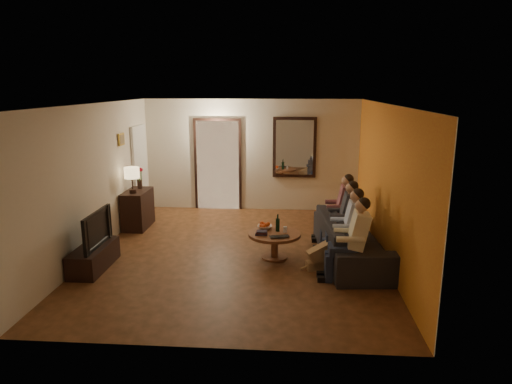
# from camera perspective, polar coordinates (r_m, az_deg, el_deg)

# --- Properties ---
(floor) EXTENTS (5.00, 6.00, 0.01)m
(floor) POSITION_cam_1_polar(r_m,az_deg,el_deg) (8.15, -2.28, -7.65)
(floor) COLOR #432912
(floor) RESTS_ON ground
(ceiling) EXTENTS (5.00, 6.00, 0.01)m
(ceiling) POSITION_cam_1_polar(r_m,az_deg,el_deg) (7.63, -2.46, 10.93)
(ceiling) COLOR white
(ceiling) RESTS_ON back_wall
(back_wall) EXTENTS (5.00, 0.02, 2.60)m
(back_wall) POSITION_cam_1_polar(r_m,az_deg,el_deg) (10.73, -0.55, 4.61)
(back_wall) COLOR beige
(back_wall) RESTS_ON floor
(front_wall) EXTENTS (5.00, 0.02, 2.60)m
(front_wall) POSITION_cam_1_polar(r_m,az_deg,el_deg) (4.92, -6.32, -5.86)
(front_wall) COLOR beige
(front_wall) RESTS_ON floor
(left_wall) EXTENTS (0.02, 6.00, 2.60)m
(left_wall) POSITION_cam_1_polar(r_m,az_deg,el_deg) (8.44, -19.49, 1.50)
(left_wall) COLOR beige
(left_wall) RESTS_ON floor
(right_wall) EXTENTS (0.02, 6.00, 2.60)m
(right_wall) POSITION_cam_1_polar(r_m,az_deg,el_deg) (7.91, 15.95, 1.01)
(right_wall) COLOR beige
(right_wall) RESTS_ON floor
(orange_accent) EXTENTS (0.01, 6.00, 2.60)m
(orange_accent) POSITION_cam_1_polar(r_m,az_deg,el_deg) (7.90, 15.88, 1.01)
(orange_accent) COLOR orange
(orange_accent) RESTS_ON right_wall
(kitchen_doorway) EXTENTS (1.00, 0.06, 2.10)m
(kitchen_doorway) POSITION_cam_1_polar(r_m,az_deg,el_deg) (10.84, -4.78, 3.32)
(kitchen_doorway) COLOR #FFE0A5
(kitchen_doorway) RESTS_ON floor
(door_trim) EXTENTS (1.12, 0.04, 2.22)m
(door_trim) POSITION_cam_1_polar(r_m,az_deg,el_deg) (10.83, -4.79, 3.31)
(door_trim) COLOR black
(door_trim) RESTS_ON floor
(fridge_glimpse) EXTENTS (0.45, 0.03, 1.70)m
(fridge_glimpse) POSITION_cam_1_polar(r_m,az_deg,el_deg) (10.84, -3.46, 2.53)
(fridge_glimpse) COLOR silver
(fridge_glimpse) RESTS_ON floor
(mirror_frame) EXTENTS (1.00, 0.05, 1.40)m
(mirror_frame) POSITION_cam_1_polar(r_m,az_deg,el_deg) (10.62, 4.84, 5.57)
(mirror_frame) COLOR black
(mirror_frame) RESTS_ON back_wall
(mirror_glass) EXTENTS (0.86, 0.02, 1.26)m
(mirror_glass) POSITION_cam_1_polar(r_m,az_deg,el_deg) (10.59, 4.84, 5.55)
(mirror_glass) COLOR white
(mirror_glass) RESTS_ON back_wall
(white_door) EXTENTS (0.06, 0.85, 2.04)m
(white_door) POSITION_cam_1_polar(r_m,az_deg,el_deg) (10.59, -14.27, 2.55)
(white_door) COLOR white
(white_door) RESTS_ON floor
(framed_art) EXTENTS (0.03, 0.28, 0.24)m
(framed_art) POSITION_cam_1_polar(r_m,az_deg,el_deg) (9.54, -16.49, 6.33)
(framed_art) COLOR #B28C33
(framed_art) RESTS_ON left_wall
(art_canvas) EXTENTS (0.01, 0.22, 0.18)m
(art_canvas) POSITION_cam_1_polar(r_m,az_deg,el_deg) (9.53, -16.40, 6.34)
(art_canvas) COLOR brown
(art_canvas) RESTS_ON left_wall
(dresser) EXTENTS (0.45, 0.88, 0.78)m
(dresser) POSITION_cam_1_polar(r_m,az_deg,el_deg) (9.80, -14.57, -2.07)
(dresser) COLOR black
(dresser) RESTS_ON floor
(table_lamp) EXTENTS (0.30, 0.30, 0.54)m
(table_lamp) POSITION_cam_1_polar(r_m,az_deg,el_deg) (9.45, -15.22, 1.45)
(table_lamp) COLOR beige
(table_lamp) RESTS_ON dresser
(flower_vase) EXTENTS (0.14, 0.14, 0.44)m
(flower_vase) POSITION_cam_1_polar(r_m,az_deg,el_deg) (9.87, -14.37, 1.69)
(flower_vase) COLOR red
(flower_vase) RESTS_ON dresser
(tv_stand) EXTENTS (0.45, 1.13, 0.38)m
(tv_stand) POSITION_cam_1_polar(r_m,az_deg,el_deg) (7.89, -19.62, -7.70)
(tv_stand) COLOR black
(tv_stand) RESTS_ON floor
(tv) EXTENTS (1.01, 0.13, 0.58)m
(tv) POSITION_cam_1_polar(r_m,az_deg,el_deg) (7.74, -19.89, -4.38)
(tv) COLOR black
(tv) RESTS_ON tv_stand
(sofa) EXTENTS (2.54, 1.16, 0.72)m
(sofa) POSITION_cam_1_polar(r_m,az_deg,el_deg) (7.95, 11.88, -5.72)
(sofa) COLOR black
(sofa) RESTS_ON floor
(person_a) EXTENTS (0.60, 0.40, 1.20)m
(person_a) POSITION_cam_1_polar(r_m,az_deg,el_deg) (7.02, 12.11, -6.24)
(person_a) COLOR tan
(person_a) RESTS_ON sofa
(person_b) EXTENTS (0.60, 0.40, 1.20)m
(person_b) POSITION_cam_1_polar(r_m,az_deg,el_deg) (7.58, 11.51, -4.74)
(person_b) COLOR tan
(person_b) RESTS_ON sofa
(person_c) EXTENTS (0.60, 0.40, 1.20)m
(person_c) POSITION_cam_1_polar(r_m,az_deg,el_deg) (8.15, 10.99, -3.45)
(person_c) COLOR tan
(person_c) RESTS_ON sofa
(person_d) EXTENTS (0.60, 0.40, 1.20)m
(person_d) POSITION_cam_1_polar(r_m,az_deg,el_deg) (8.72, 10.54, -2.32)
(person_d) COLOR tan
(person_d) RESTS_ON sofa
(dog) EXTENTS (0.60, 0.38, 0.56)m
(dog) POSITION_cam_1_polar(r_m,az_deg,el_deg) (7.46, 8.26, -7.51)
(dog) COLOR olive
(dog) RESTS_ON floor
(coffee_table) EXTENTS (1.11, 1.11, 0.45)m
(coffee_table) POSITION_cam_1_polar(r_m,az_deg,el_deg) (7.87, 2.31, -6.69)
(coffee_table) COLOR brown
(coffee_table) RESTS_ON floor
(bowl) EXTENTS (0.26, 0.26, 0.06)m
(bowl) POSITION_cam_1_polar(r_m,az_deg,el_deg) (8.00, 1.09, -4.40)
(bowl) COLOR white
(bowl) RESTS_ON coffee_table
(oranges) EXTENTS (0.20, 0.20, 0.08)m
(oranges) POSITION_cam_1_polar(r_m,az_deg,el_deg) (7.98, 1.09, -3.93)
(oranges) COLOR #DD4412
(oranges) RESTS_ON bowl
(wine_bottle) EXTENTS (0.07, 0.07, 0.31)m
(wine_bottle) POSITION_cam_1_polar(r_m,az_deg,el_deg) (7.84, 2.73, -3.84)
(wine_bottle) COLOR black
(wine_bottle) RESTS_ON coffee_table
(wine_glass) EXTENTS (0.06, 0.06, 0.10)m
(wine_glass) POSITION_cam_1_polar(r_m,az_deg,el_deg) (7.82, 3.67, -4.70)
(wine_glass) COLOR silver
(wine_glass) RESTS_ON coffee_table
(book_stack) EXTENTS (0.20, 0.15, 0.07)m
(book_stack) POSITION_cam_1_polar(r_m,az_deg,el_deg) (7.70, 0.66, -5.09)
(book_stack) COLOR black
(book_stack) RESTS_ON coffee_table
(laptop) EXTENTS (0.37, 0.29, 0.03)m
(laptop) POSITION_cam_1_polar(r_m,az_deg,el_deg) (7.52, 3.02, -5.72)
(laptop) COLOR black
(laptop) RESTS_ON coffee_table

